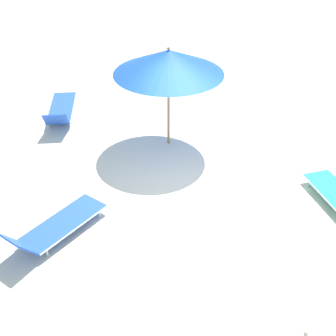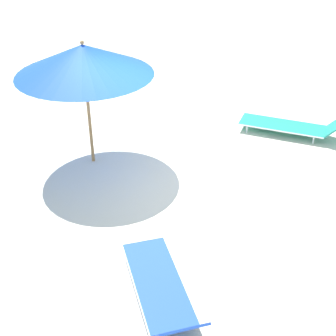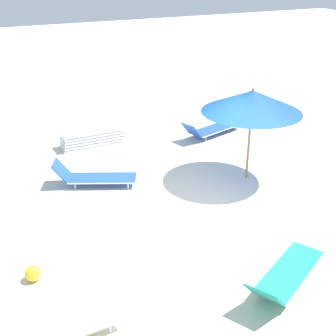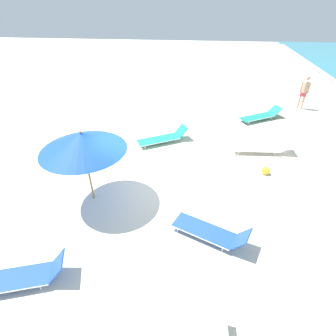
{
  "view_description": "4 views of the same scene",
  "coord_description": "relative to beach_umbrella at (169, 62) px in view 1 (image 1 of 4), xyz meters",
  "views": [
    {
      "loc": [
        -1.26,
        7.74,
        5.66
      ],
      "look_at": [
        0.21,
        1.12,
        1.14
      ],
      "focal_mm": 50.0,
      "sensor_mm": 36.0,
      "label": 1
    },
    {
      "loc": [
        4.69,
        5.3,
        4.62
      ],
      "look_at": [
        0.94,
        0.83,
        1.03
      ],
      "focal_mm": 50.0,
      "sensor_mm": 36.0,
      "label": 2
    },
    {
      "loc": [
        -8.07,
        4.72,
        5.26
      ],
      "look_at": [
        0.13,
        0.91,
        1.04
      ],
      "focal_mm": 50.0,
      "sensor_mm": 36.0,
      "label": 3
    },
    {
      "loc": [
        6.85,
        1.39,
        5.49
      ],
      "look_at": [
        0.25,
        0.72,
        0.93
      ],
      "focal_mm": 28.0,
      "sensor_mm": 36.0,
      "label": 4
    }
  ],
  "objects": [
    {
      "name": "ground_plane",
      "position": [
        -0.8,
        1.6,
        -2.09
      ],
      "size": [
        60.0,
        60.0,
        0.16
      ],
      "color": "beige"
    },
    {
      "name": "sun_lounger_mid_beach_solo",
      "position": [
        3.01,
        -0.68,
        -1.79
      ],
      "size": [
        1.23,
        2.28,
        0.6
      ],
      "rotation": [
        0.0,
        0.0,
        0.3
      ],
      "color": "blue",
      "rests_on": "ground_plane"
    },
    {
      "name": "beach_umbrella",
      "position": [
        0.0,
        0.0,
        0.0
      ],
      "size": [
        2.43,
        2.43,
        2.34
      ],
      "color": "#9E7547",
      "rests_on": "ground_plane"
    },
    {
      "name": "sun_lounger_beside_umbrella",
      "position": [
        1.26,
        3.64,
        -1.79
      ],
      "size": [
        1.37,
        2.07,
        0.62
      ],
      "rotation": [
        0.0,
        0.0,
        -0.42
      ],
      "color": "blue",
      "rests_on": "ground_plane"
    }
  ]
}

